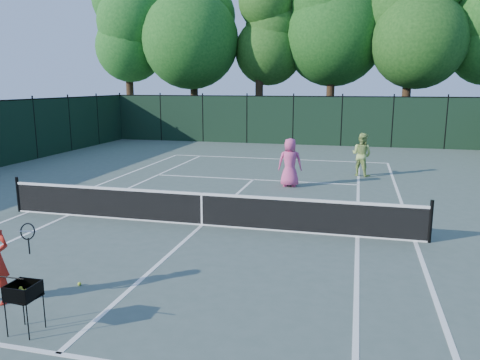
% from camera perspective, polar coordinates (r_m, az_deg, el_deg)
% --- Properties ---
extents(ground, '(90.00, 90.00, 0.00)m').
position_cam_1_polar(ground, '(12.83, -4.65, -5.51)').
color(ground, '#48574E').
rests_on(ground, ground).
extents(sideline_doubles_left, '(0.10, 23.77, 0.01)m').
position_cam_1_polar(sideline_doubles_left, '(15.44, -24.35, -3.57)').
color(sideline_doubles_left, white).
rests_on(sideline_doubles_left, ground).
extents(sideline_doubles_right, '(0.10, 23.77, 0.01)m').
position_cam_1_polar(sideline_doubles_right, '(12.28, 20.57, -7.01)').
color(sideline_doubles_right, white).
rests_on(sideline_doubles_right, ground).
extents(sideline_singles_left, '(0.10, 23.77, 0.01)m').
position_cam_1_polar(sideline_singles_left, '(14.64, -20.13, -4.03)').
color(sideline_singles_left, white).
rests_on(sideline_singles_left, ground).
extents(sideline_singles_right, '(0.10, 23.77, 0.01)m').
position_cam_1_polar(sideline_singles_right, '(12.19, 14.13, -6.74)').
color(sideline_singles_right, white).
rests_on(sideline_singles_right, ground).
extents(baseline_far, '(10.97, 0.10, 0.01)m').
position_cam_1_polar(baseline_far, '(24.11, 4.44, 2.59)').
color(baseline_far, white).
rests_on(baseline_far, ground).
extents(service_line_near, '(8.23, 0.10, 0.01)m').
position_cam_1_polar(service_line_near, '(7.55, -21.34, -19.15)').
color(service_line_near, white).
rests_on(service_line_near, ground).
extents(service_line_far, '(8.23, 0.10, 0.01)m').
position_cam_1_polar(service_line_far, '(18.81, 1.60, 0.06)').
color(service_line_far, white).
rests_on(service_line_far, ground).
extents(center_service_line, '(0.10, 12.80, 0.01)m').
position_cam_1_polar(center_service_line, '(12.83, -4.65, -5.50)').
color(center_service_line, white).
rests_on(center_service_line, ground).
extents(tennis_net, '(11.69, 0.09, 1.06)m').
position_cam_1_polar(tennis_net, '(12.70, -4.68, -3.46)').
color(tennis_net, black).
rests_on(tennis_net, ground).
extents(fence_far, '(24.00, 0.05, 3.00)m').
position_cam_1_polar(fence_far, '(29.95, 6.49, 7.19)').
color(fence_far, black).
rests_on(fence_far, ground).
extents(tree_0, '(6.40, 6.40, 13.14)m').
position_cam_1_polar(tree_0, '(37.46, -13.63, 18.03)').
color(tree_0, black).
rests_on(tree_0, ground).
extents(tree_1, '(6.80, 6.80, 13.98)m').
position_cam_1_polar(tree_1, '(36.01, -5.79, 19.41)').
color(tree_1, black).
rests_on(tree_1, ground).
extents(tree_2, '(6.00, 6.00, 12.40)m').
position_cam_1_polar(tree_2, '(34.35, 2.42, 18.21)').
color(tree_2, black).
rests_on(tree_2, ground).
extents(tree_3, '(7.00, 7.00, 14.45)m').
position_cam_1_polar(tree_3, '(34.36, 11.35, 20.16)').
color(tree_3, black).
rests_on(tree_3, ground).
extents(tree_4, '(6.20, 6.20, 12.97)m').
position_cam_1_polar(tree_4, '(33.62, 20.22, 18.40)').
color(tree_4, black).
rests_on(tree_4, ground).
extents(player_pink, '(0.93, 0.65, 1.82)m').
position_cam_1_polar(player_pink, '(17.49, 6.11, 2.14)').
color(player_pink, '#D04984').
rests_on(player_pink, ground).
extents(player_green, '(1.09, 1.02, 1.80)m').
position_cam_1_polar(player_green, '(20.12, 14.61, 3.03)').
color(player_green, '#9DBD5E').
rests_on(player_green, ground).
extents(ball_hopper, '(0.47, 0.47, 0.81)m').
position_cam_1_polar(ball_hopper, '(8.02, -24.92, -12.23)').
color(ball_hopper, black).
rests_on(ball_hopper, ground).
extents(loose_ball_midcourt, '(0.07, 0.07, 0.07)m').
position_cam_1_polar(loose_ball_midcourt, '(9.63, -18.98, -11.88)').
color(loose_ball_midcourt, '#B7D32B').
rests_on(loose_ball_midcourt, ground).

